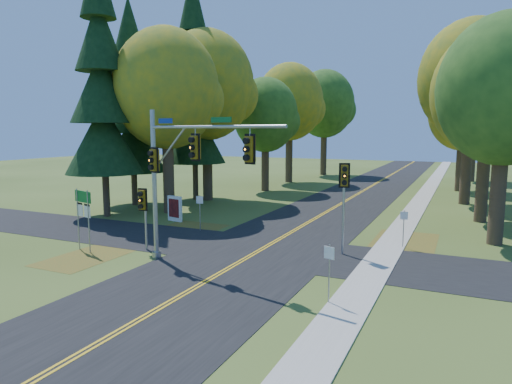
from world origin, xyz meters
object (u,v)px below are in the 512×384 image
at_px(east_signal_pole, 344,186).
at_px(route_sign_cluster, 83,208).
at_px(traffic_mast, 181,166).
at_px(info_kiosk, 175,209).

height_order(east_signal_pole, route_sign_cluster, east_signal_pole).
bearing_deg(traffic_mast, east_signal_pole, 50.48).
relative_size(east_signal_pole, info_kiosk, 2.65).
distance_m(east_signal_pole, info_kiosk, 13.84).
relative_size(east_signal_pole, route_sign_cluster, 1.44).
height_order(traffic_mast, east_signal_pole, traffic_mast).
bearing_deg(route_sign_cluster, east_signal_pole, 37.11).
xyz_separation_m(traffic_mast, info_kiosk, (-6.51, 8.69, -3.86)).
bearing_deg(east_signal_pole, traffic_mast, -158.70).
xyz_separation_m(east_signal_pole, route_sign_cluster, (-12.75, -4.88, -1.29)).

